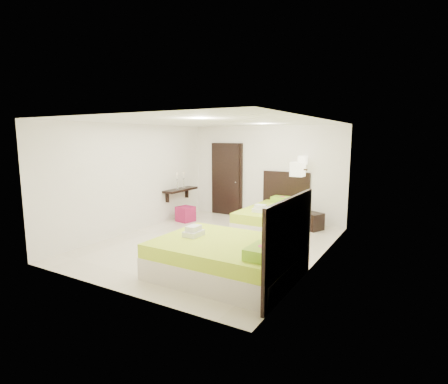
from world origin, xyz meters
The scene contains 7 objects.
floor centered at (0.00, 0.00, 0.00)m, with size 5.50×5.50×0.00m, color beige.
bed_single centered at (0.64, 1.74, 0.33)m, with size 1.31×2.19×1.81m.
bed_double centered at (1.20, -1.41, 0.33)m, with size 2.27×1.93×1.88m.
nightstand centered at (1.51, 2.24, 0.21)m, with size 0.48×0.43×0.43m, color black.
ottoman centered at (-1.74, 1.36, 0.21)m, with size 0.41×0.41×0.41m, color maroon.
door centered at (-1.20, 2.70, 1.05)m, with size 1.02×0.15×2.14m.
console_shelf centered at (-2.08, 1.60, 0.82)m, with size 0.35×1.20×0.78m.
Camera 1 is at (3.88, -6.20, 2.27)m, focal length 28.00 mm.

